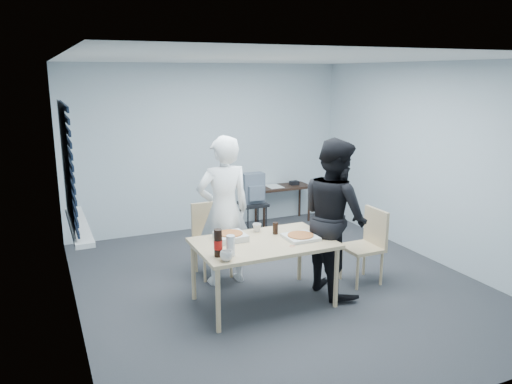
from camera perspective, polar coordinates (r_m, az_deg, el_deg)
name	(u,v)px	position (r m, az deg, el deg)	size (l,w,h in m)	color
room	(70,174)	(5.46, -20.46, 1.91)	(5.00, 5.00, 5.00)	#313136
dining_table	(264,247)	(5.35, 0.88, -6.28)	(1.45, 0.92, 0.71)	beige
chair_far	(211,233)	(6.23, -5.20, -4.74)	(0.42, 0.42, 0.89)	beige
chair_right	(368,240)	(6.10, 12.70, -5.43)	(0.42, 0.42, 0.89)	beige
person_white	(224,211)	(5.83, -3.72, -2.17)	(0.65, 0.42, 1.77)	white
person_black	(334,216)	(5.67, 8.95, -2.78)	(0.86, 0.47, 1.77)	black
side_table	(283,191)	(8.36, 3.07, 0.16)	(0.92, 0.41, 0.61)	#311D16
stool	(253,210)	(7.61, -0.33, -2.03)	(0.38, 0.38, 0.53)	black
backpack	(253,189)	(7.52, -0.29, 0.39)	(0.33, 0.24, 0.46)	slate
pizza_box_a	(231,236)	(5.38, -2.91, -5.08)	(0.31, 0.31, 0.08)	silver
pizza_box_b	(301,237)	(5.43, 5.11, -5.12)	(0.33, 0.33, 0.05)	silver
mug_a	(226,256)	(4.80, -3.41, -7.31)	(0.12, 0.12, 0.10)	silver
mug_b	(257,228)	(5.64, 0.11, -4.10)	(0.10, 0.10, 0.09)	silver
cola_glass	(275,228)	(5.55, 2.23, -4.16)	(0.06, 0.06, 0.13)	black
soda_bottle	(218,243)	(4.89, -4.35, -5.88)	(0.09, 0.09, 0.27)	black
plastic_cups	(231,246)	(4.91, -2.93, -6.13)	(0.09, 0.09, 0.20)	silver
rubber_band	(292,246)	(5.20, 4.15, -6.20)	(0.05, 0.05, 0.00)	red
papers	(274,186)	(8.30, 2.07, 0.66)	(0.23, 0.32, 0.01)	white
black_box	(294,183)	(8.44, 4.38, 1.05)	(0.15, 0.10, 0.06)	black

